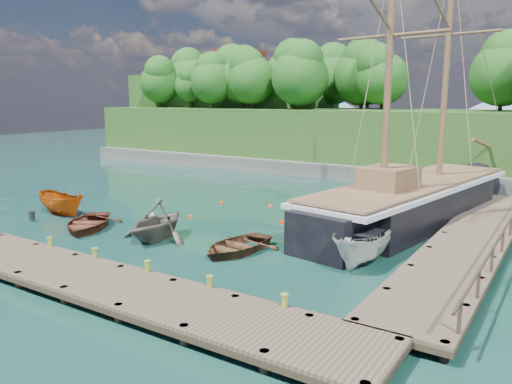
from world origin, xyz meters
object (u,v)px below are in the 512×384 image
at_px(motorboat_orange, 63,215).
at_px(schooner, 412,205).
at_px(rowboat_1, 157,239).
at_px(cabin_boat_white, 363,263).
at_px(rowboat_2, 236,252).
at_px(rowboat_0, 88,229).

height_order(motorboat_orange, schooner, schooner).
bearing_deg(rowboat_1, cabin_boat_white, 3.31).
bearing_deg(rowboat_2, rowboat_0, -169.76).
bearing_deg(schooner, rowboat_1, -123.39).
xyz_separation_m(rowboat_2, cabin_boat_white, (5.61, 1.71, 0.00)).
bearing_deg(rowboat_2, motorboat_orange, -177.75).
bearing_deg(schooner, motorboat_orange, -142.61).
distance_m(rowboat_2, motorboat_orange, 13.40).
bearing_deg(rowboat_1, motorboat_orange, 166.24).
bearing_deg(motorboat_orange, rowboat_2, -84.73).
distance_m(rowboat_0, motorboat_orange, 4.34).
bearing_deg(motorboat_orange, rowboat_1, -88.43).
bearing_deg(cabin_boat_white, motorboat_orange, -176.29).
bearing_deg(rowboat_0, motorboat_orange, 127.74).
xyz_separation_m(rowboat_1, cabin_boat_white, (10.25, 2.16, 0.00)).
bearing_deg(schooner, cabin_boat_white, -78.12).
relative_size(rowboat_1, rowboat_2, 0.99).
distance_m(motorboat_orange, cabin_boat_white, 19.05).
bearing_deg(motorboat_orange, cabin_boat_white, -79.14).
distance_m(rowboat_0, rowboat_2, 9.35).
relative_size(rowboat_2, motorboat_orange, 1.00).
distance_m(motorboat_orange, schooner, 21.12).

